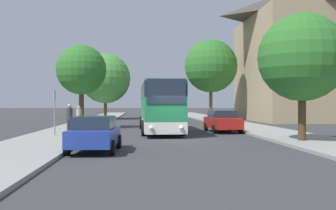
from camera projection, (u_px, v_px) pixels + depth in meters
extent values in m
plane|color=#38383A|center=(175.00, 140.00, 22.25)|extent=(300.00, 300.00, 0.00)
cube|color=gray|center=(50.00, 139.00, 21.76)|extent=(4.00, 120.00, 0.15)
cube|color=gray|center=(296.00, 138.00, 22.75)|extent=(4.00, 120.00, 0.15)
cube|color=tan|center=(324.00, 69.00, 47.37)|extent=(18.13, 15.90, 12.38)
cube|color=silver|center=(160.00, 123.00, 28.28)|extent=(2.66, 11.66, 0.70)
cube|color=#23844C|center=(160.00, 108.00, 28.28)|extent=(2.66, 11.66, 1.45)
cube|color=#232D3D|center=(160.00, 92.00, 28.27)|extent=(2.68, 11.43, 0.95)
cube|color=#23844C|center=(160.00, 84.00, 28.27)|extent=(2.61, 11.43, 0.12)
cube|color=#232D3D|center=(166.00, 91.00, 22.46)|extent=(2.23, 0.10, 1.45)
sphere|color=#F4EAC1|center=(151.00, 128.00, 22.37)|extent=(0.24, 0.24, 0.24)
sphere|color=#F4EAC1|center=(181.00, 128.00, 22.52)|extent=(0.24, 0.24, 0.24)
cylinder|color=black|center=(144.00, 128.00, 24.70)|extent=(0.32, 1.00, 1.00)
cylinder|color=black|center=(183.00, 128.00, 24.92)|extent=(0.32, 1.00, 1.00)
cylinder|color=black|center=(142.00, 123.00, 31.65)|extent=(0.32, 1.00, 1.00)
cylinder|color=black|center=(172.00, 123.00, 31.87)|extent=(0.32, 1.00, 1.00)
cube|color=#2D519E|center=(156.00, 116.00, 42.92)|extent=(2.75, 10.79, 0.70)
cube|color=silver|center=(156.00, 107.00, 42.92)|extent=(2.75, 10.79, 1.36)
cube|color=#232D3D|center=(156.00, 96.00, 42.91)|extent=(2.78, 10.57, 0.95)
cube|color=silver|center=(156.00, 92.00, 42.91)|extent=(2.70, 10.57, 0.12)
cube|color=#232D3D|center=(157.00, 97.00, 37.52)|extent=(2.33, 0.10, 1.45)
sphere|color=#F4EAC1|center=(148.00, 118.00, 37.45)|extent=(0.24, 0.24, 0.24)
sphere|color=#F4EAC1|center=(167.00, 118.00, 37.55)|extent=(0.24, 0.24, 0.24)
cylinder|color=black|center=(144.00, 119.00, 39.63)|extent=(0.32, 1.00, 1.00)
cylinder|color=black|center=(169.00, 119.00, 39.77)|extent=(0.32, 1.00, 1.00)
cylinder|color=black|center=(144.00, 117.00, 46.07)|extent=(0.32, 1.00, 1.00)
cylinder|color=black|center=(166.00, 117.00, 46.21)|extent=(0.32, 1.00, 1.00)
cube|color=#233D9E|center=(95.00, 136.00, 16.77)|extent=(1.98, 4.13, 0.68)
cube|color=#232D3D|center=(94.00, 122.00, 16.60)|extent=(1.67, 2.18, 0.53)
cylinder|color=black|center=(80.00, 142.00, 18.00)|extent=(0.23, 0.63, 0.62)
cylinder|color=black|center=(119.00, 141.00, 18.04)|extent=(0.23, 0.63, 0.62)
cylinder|color=black|center=(67.00, 148.00, 15.49)|extent=(0.23, 0.63, 0.62)
cylinder|color=black|center=(112.00, 148.00, 15.53)|extent=(0.23, 0.63, 0.62)
cube|color=red|center=(222.00, 123.00, 27.99)|extent=(2.04, 4.36, 0.74)
cube|color=#232D3D|center=(222.00, 114.00, 28.16)|extent=(1.73, 2.30, 0.51)
cylinder|color=black|center=(241.00, 129.00, 26.79)|extent=(0.23, 0.63, 0.62)
cylinder|color=black|center=(214.00, 129.00, 26.57)|extent=(0.23, 0.63, 0.62)
cylinder|color=black|center=(230.00, 127.00, 29.42)|extent=(0.23, 0.63, 0.62)
cylinder|color=black|center=(206.00, 127.00, 29.20)|extent=(0.23, 0.63, 0.62)
cylinder|color=gray|center=(55.00, 112.00, 23.68)|extent=(0.08, 0.08, 2.73)
cube|color=silver|center=(55.00, 96.00, 23.68)|extent=(0.03, 0.45, 0.60)
cylinder|color=#23232D|center=(79.00, 124.00, 28.20)|extent=(0.30, 0.30, 0.82)
cylinder|color=#B2A899|center=(79.00, 114.00, 28.20)|extent=(0.36, 0.36, 0.69)
sphere|color=tan|center=(79.00, 107.00, 28.20)|extent=(0.22, 0.22, 0.22)
cylinder|color=#23232D|center=(70.00, 128.00, 23.18)|extent=(0.30, 0.30, 0.90)
cylinder|color=#333338|center=(70.00, 114.00, 23.17)|extent=(0.36, 0.36, 0.75)
sphere|color=tan|center=(70.00, 106.00, 23.17)|extent=(0.24, 0.24, 0.24)
cylinder|color=#513D23|center=(105.00, 108.00, 50.40)|extent=(0.40, 0.40, 2.72)
sphere|color=#428938|center=(105.00, 78.00, 50.39)|extent=(6.41, 6.41, 6.41)
cylinder|color=#47331E|center=(81.00, 108.00, 32.05)|extent=(0.40, 0.40, 3.13)
sphere|color=#2D7028|center=(81.00, 70.00, 32.04)|extent=(4.07, 4.07, 4.07)
cylinder|color=brown|center=(211.00, 102.00, 48.49)|extent=(0.40, 0.40, 4.07)
sphere|color=#2D7028|center=(211.00, 66.00, 48.47)|extent=(6.51, 6.51, 6.51)
cylinder|color=#47331E|center=(302.00, 115.00, 20.28)|extent=(0.40, 0.40, 2.59)
sphere|color=#2D7028|center=(302.00, 57.00, 20.27)|extent=(4.54, 4.54, 4.54)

